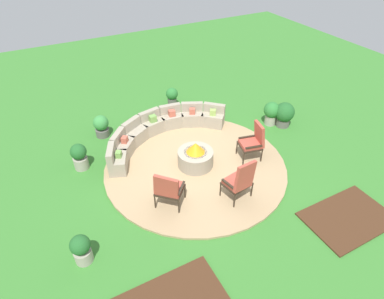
{
  "coord_description": "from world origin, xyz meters",
  "views": [
    {
      "loc": [
        -3.29,
        -6.01,
        5.78
      ],
      "look_at": [
        0.0,
        0.2,
        0.45
      ],
      "focal_mm": 30.36,
      "sensor_mm": 36.0,
      "label": 1
    }
  ],
  "objects": [
    {
      "name": "patio_circle",
      "position": [
        0.0,
        0.0,
        0.03
      ],
      "size": [
        4.96,
        4.96,
        0.06
      ],
      "primitive_type": "cylinder",
      "color": "tan",
      "rests_on": "ground_plane"
    },
    {
      "name": "lounge_chair_front_left",
      "position": [
        -1.25,
        -1.02,
        0.6
      ],
      "size": [
        0.82,
        0.83,
        1.03
      ],
      "rotation": [
        0.0,
        0.0,
        5.53
      ],
      "color": "#2D2319",
      "rests_on": "patio_circle"
    },
    {
      "name": "potted_plant_2",
      "position": [
        -2.77,
        1.41,
        0.4
      ],
      "size": [
        0.43,
        0.43,
        0.77
      ],
      "color": "#A89E8E",
      "rests_on": "ground_plane"
    },
    {
      "name": "curved_stone_bench",
      "position": [
        -0.33,
        1.65,
        0.34
      ],
      "size": [
        4.09,
        1.92,
        0.7
      ],
      "color": "#9E937F",
      "rests_on": "patio_circle"
    },
    {
      "name": "lounge_chair_front_right",
      "position": [
        0.32,
        -1.59,
        0.64
      ],
      "size": [
        0.72,
        0.64,
        1.16
      ],
      "rotation": [
        0.0,
        0.0,
        6.47
      ],
      "color": "#2D2319",
      "rests_on": "patio_circle"
    },
    {
      "name": "mulch_bed_right",
      "position": [
        2.23,
        -3.28,
        0.02
      ],
      "size": [
        2.0,
        1.34,
        0.04
      ],
      "primitive_type": "cube",
      "color": "#472B19",
      "rests_on": "ground_plane"
    },
    {
      "name": "potted_plant_1",
      "position": [
        -3.39,
        -1.55,
        0.38
      ],
      "size": [
        0.4,
        0.4,
        0.7
      ],
      "color": "#A89E8E",
      "rests_on": "ground_plane"
    },
    {
      "name": "fire_pit",
      "position": [
        0.0,
        0.0,
        0.34
      ],
      "size": [
        0.96,
        0.96,
        0.73
      ],
      "color": "#9E937F",
      "rests_on": "patio_circle"
    },
    {
      "name": "ground_plane",
      "position": [
        0.0,
        0.0,
        0.0
      ],
      "size": [
        24.0,
        24.0,
        0.0
      ],
      "primitive_type": "plane",
      "color": "#387A2D"
    },
    {
      "name": "potted_plant_3",
      "position": [
        3.2,
        0.77,
        0.44
      ],
      "size": [
        0.51,
        0.51,
        0.78
      ],
      "color": "#A89E8E",
      "rests_on": "ground_plane"
    },
    {
      "name": "potted_plant_4",
      "position": [
        3.5,
        0.5,
        0.44
      ],
      "size": [
        0.63,
        0.63,
        0.81
      ],
      "color": "#605B56",
      "rests_on": "ground_plane"
    },
    {
      "name": "potted_plant_0",
      "position": [
        -1.84,
        2.67,
        0.37
      ],
      "size": [
        0.47,
        0.47,
        0.7
      ],
      "color": "#605B56",
      "rests_on": "ground_plane"
    },
    {
      "name": "potted_plant_5",
      "position": [
        0.86,
        3.32,
        0.4
      ],
      "size": [
        0.42,
        0.42,
        0.71
      ],
      "color": "#605B56",
      "rests_on": "ground_plane"
    },
    {
      "name": "lounge_chair_back_left",
      "position": [
        1.57,
        -0.43,
        0.62
      ],
      "size": [
        0.7,
        0.66,
        1.08
      ],
      "rotation": [
        0.0,
        0.0,
        7.63
      ],
      "color": "#2D2319",
      "rests_on": "patio_circle"
    }
  ]
}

